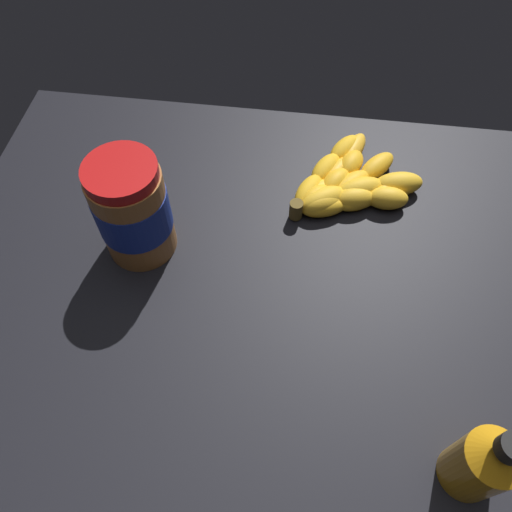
{
  "coord_description": "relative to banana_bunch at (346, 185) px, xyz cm",
  "views": [
    {
      "loc": [
        -6.03,
        32.48,
        59.11
      ],
      "look_at": [
        -1.33,
        -3.65,
        3.9
      ],
      "focal_mm": 34.78,
      "sensor_mm": 36.0,
      "label": 1
    }
  ],
  "objects": [
    {
      "name": "peanut_butter_jar",
      "position": [
        28.68,
        13.54,
        6.15
      ],
      "size": [
        9.96,
        9.96,
        15.77
      ],
      "color": "#9E602D",
      "rests_on": "ground_plane"
    },
    {
      "name": "ground_plane",
      "position": [
        13.17,
        19.8,
        -3.21
      ],
      "size": [
        86.74,
        74.62,
        3.12
      ],
      "primitive_type": "cube",
      "color": "black"
    },
    {
      "name": "honey_bottle",
      "position": [
        -14.39,
        39.3,
        4.39
      ],
      "size": [
        6.0,
        6.0,
        13.52
      ],
      "color": "orange",
      "rests_on": "ground_plane"
    },
    {
      "name": "banana_bunch",
      "position": [
        0.0,
        0.0,
        0.0
      ],
      "size": [
        20.45,
        19.31,
        3.69
      ],
      "color": "gold",
      "rests_on": "ground_plane"
    }
  ]
}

